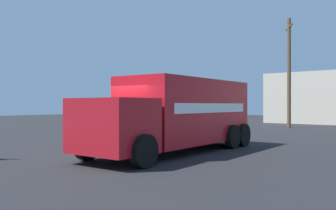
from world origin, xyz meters
TOP-DOWN VIEW (x-y plane):
  - ground_plane at (0.00, 0.00)m, footprint 100.00×100.00m
  - delivery_truck at (0.60, 2.25)m, footprint 3.17×8.48m
  - utility_pole at (-1.52, 19.63)m, footprint 1.29×1.92m

SIDE VIEW (x-z plane):
  - ground_plane at x=0.00m, z-range 0.00..0.00m
  - delivery_truck at x=0.60m, z-range 0.07..2.91m
  - utility_pole at x=-1.52m, z-range 0.14..8.97m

